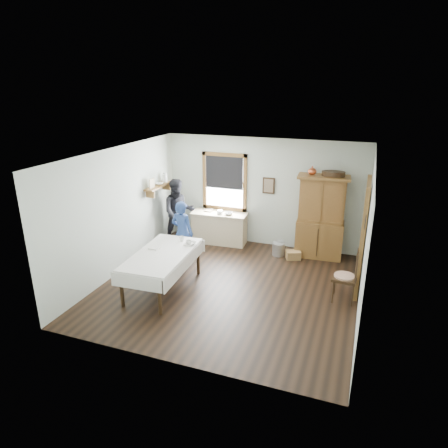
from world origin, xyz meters
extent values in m
cube|color=black|center=(0.00, 0.00, 0.01)|extent=(5.00, 5.00, 0.01)
cube|color=white|center=(0.00, 0.00, 2.70)|extent=(5.00, 5.00, 0.01)
cube|color=beige|center=(0.00, 2.50, 1.35)|extent=(5.00, 0.01, 2.70)
cube|color=beige|center=(0.00, -2.50, 1.35)|extent=(5.00, 0.01, 2.70)
cube|color=beige|center=(-2.50, 0.00, 1.35)|extent=(0.01, 5.00, 2.70)
cube|color=beige|center=(2.50, 0.00, 1.35)|extent=(0.01, 5.00, 2.70)
cube|color=white|center=(-1.00, 2.48, 1.55)|extent=(1.00, 0.02, 1.30)
cube|color=brown|center=(-1.00, 2.46, 2.25)|extent=(1.18, 0.06, 0.09)
cube|color=brown|center=(-1.00, 2.46, 0.85)|extent=(1.18, 0.06, 0.09)
cube|color=brown|center=(-1.54, 2.46, 1.55)|extent=(0.09, 0.06, 1.48)
cube|color=brown|center=(-0.46, 2.46, 1.55)|extent=(0.09, 0.06, 1.48)
cube|color=black|center=(-1.00, 2.44, 1.79)|extent=(0.98, 0.03, 0.82)
cube|color=#473A33|center=(2.47, 0.85, 1.05)|extent=(0.03, 0.90, 2.10)
cube|color=brown|center=(2.44, 0.34, 1.05)|extent=(0.08, 0.12, 2.10)
cube|color=brown|center=(2.44, 1.36, 1.05)|extent=(0.08, 0.12, 2.10)
cube|color=brown|center=(2.44, 0.85, 2.16)|extent=(0.08, 1.14, 0.12)
cube|color=brown|center=(-2.37, 1.50, 1.55)|extent=(0.24, 1.00, 0.04)
cube|color=brown|center=(-2.37, 1.10, 1.45)|extent=(0.22, 0.03, 0.18)
cube|color=brown|center=(-2.37, 1.90, 1.45)|extent=(0.22, 0.03, 0.18)
cube|color=#C7B38A|center=(-2.37, 1.20, 1.68)|extent=(0.03, 0.22, 0.24)
cylinder|color=silver|center=(-2.37, 1.85, 1.68)|extent=(0.12, 0.12, 0.22)
cube|color=#301F11|center=(0.15, 2.46, 1.55)|extent=(0.30, 0.04, 0.40)
torus|color=black|center=(2.45, 0.30, 1.72)|extent=(0.01, 0.27, 0.27)
cube|color=#C7B38A|center=(-1.03, 2.16, 0.40)|extent=(1.44, 0.62, 0.81)
cube|color=brown|center=(1.49, 2.16, 0.98)|extent=(1.19, 0.62, 1.97)
cube|color=silver|center=(-1.22, -0.54, 0.39)|extent=(1.13, 2.01, 0.78)
cube|color=#301F11|center=(2.21, 0.25, 0.52)|extent=(0.52, 0.52, 1.04)
cube|color=#A2A5AA|center=(0.59, 1.90, 0.16)|extent=(0.38, 0.38, 0.31)
cube|color=#966C44|center=(0.97, 1.80, 0.10)|extent=(0.40, 0.34, 0.20)
imported|color=navy|center=(-1.37, 0.70, 0.69)|extent=(0.54, 0.38, 1.38)
imported|color=black|center=(-1.99, 1.78, 0.78)|extent=(0.96, 0.91, 1.56)
imported|color=silver|center=(-0.90, 0.03, 0.83)|extent=(0.13, 0.13, 0.10)
imported|color=silver|center=(-1.13, 0.17, 0.83)|extent=(0.14, 0.14, 0.10)
imported|color=silver|center=(-0.87, 0.07, 0.81)|extent=(0.28, 0.28, 0.06)
imported|color=#77654F|center=(-1.44, 2.25, 0.82)|extent=(0.17, 0.23, 0.02)
imported|color=silver|center=(-0.76, 2.10, 0.84)|extent=(0.26, 0.26, 0.07)
imported|color=silver|center=(-2.37, 1.55, 1.60)|extent=(0.22, 0.22, 0.05)
camera|label=1|loc=(2.38, -6.84, 3.94)|focal=32.00mm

